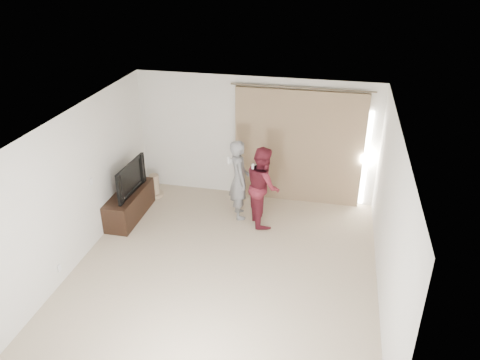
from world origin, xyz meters
name	(u,v)px	position (x,y,z in m)	size (l,w,h in m)	color
floor	(225,269)	(0.00, 0.00, 0.00)	(5.50, 5.50, 0.00)	#C7AE95
wall_back	(255,138)	(0.00, 2.75, 1.30)	(5.00, 0.04, 2.60)	silver
wall_left	(78,187)	(-2.50, 0.00, 1.30)	(0.04, 5.50, 2.60)	silver
ceiling	(222,124)	(0.00, 0.00, 2.60)	(5.00, 5.50, 0.01)	white
curtain	(299,148)	(0.91, 2.68, 1.20)	(2.80, 0.11, 2.46)	#907558
tv_console	(129,204)	(-2.27, 1.28, 0.27)	(0.49, 1.43, 0.55)	black
tv	(126,178)	(-2.27, 1.28, 0.87)	(1.10, 0.14, 0.63)	black
scratching_post	(155,187)	(-2.10, 2.21, 0.20)	(0.37, 0.37, 0.49)	tan
person_man	(239,179)	(-0.13, 1.77, 0.81)	(0.59, 0.70, 1.62)	slate
person_woman	(263,186)	(0.36, 1.65, 0.79)	(0.86, 0.95, 1.58)	maroon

